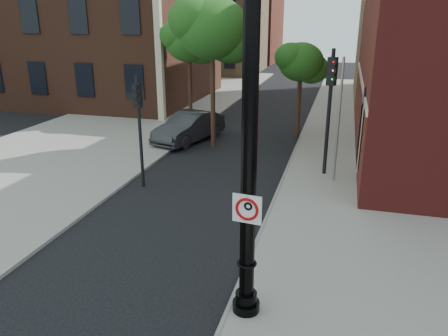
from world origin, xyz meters
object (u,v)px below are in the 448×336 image
(lamppost, at_px, (249,175))
(traffic_signal_right, at_px, (330,93))
(traffic_signal_left, at_px, (139,114))
(no_parking_sign, at_px, (247,209))
(parked_car, at_px, (189,127))

(lamppost, height_order, traffic_signal_right, lamppost)
(lamppost, distance_m, traffic_signal_right, 9.93)
(traffic_signal_left, bearing_deg, no_parking_sign, -52.27)
(parked_car, height_order, traffic_signal_right, traffic_signal_right)
(parked_car, bearing_deg, lamppost, -49.26)
(no_parking_sign, xyz_separation_m, traffic_signal_left, (-5.75, 6.88, 0.23))
(parked_car, bearing_deg, no_parking_sign, -49.48)
(lamppost, bearing_deg, traffic_signal_right, 82.98)
(no_parking_sign, bearing_deg, traffic_signal_left, 136.18)
(no_parking_sign, distance_m, traffic_signal_left, 8.97)
(traffic_signal_left, relative_size, traffic_signal_right, 0.83)
(lamppost, distance_m, traffic_signal_left, 8.82)
(lamppost, bearing_deg, no_parking_sign, -83.15)
(lamppost, xyz_separation_m, traffic_signal_left, (-5.73, 6.69, -0.44))
(parked_car, relative_size, traffic_signal_left, 1.09)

